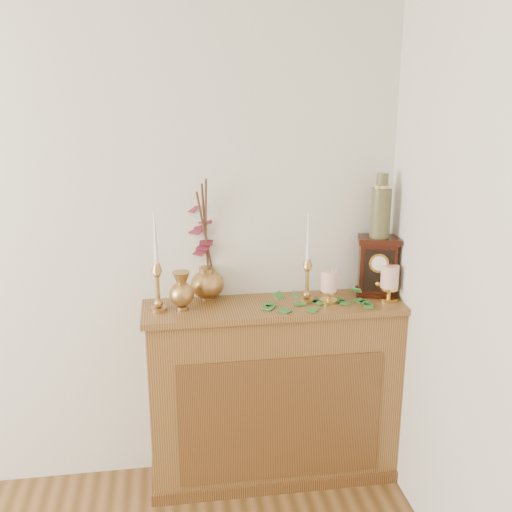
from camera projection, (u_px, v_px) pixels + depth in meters
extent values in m
cube|color=brown|center=(274.00, 395.00, 2.94)|extent=(1.20, 0.30, 0.90)
cube|color=brown|center=(280.00, 420.00, 2.80)|extent=(0.96, 0.01, 0.63)
cube|color=brown|center=(275.00, 306.00, 2.81)|extent=(1.24, 0.34, 0.03)
cube|color=brown|center=(274.00, 468.00, 3.05)|extent=(1.23, 0.33, 0.06)
cylinder|color=#B68548|center=(159.00, 309.00, 2.71)|extent=(0.08, 0.08, 0.02)
sphere|color=#B68548|center=(158.00, 303.00, 2.70)|extent=(0.04, 0.04, 0.04)
cylinder|color=#B68548|center=(158.00, 289.00, 2.68)|extent=(0.02, 0.02, 0.13)
sphere|color=#B68548|center=(157.00, 274.00, 2.66)|extent=(0.03, 0.03, 0.03)
cone|color=#B68548|center=(157.00, 268.00, 2.65)|extent=(0.05, 0.05, 0.04)
cone|color=silver|center=(155.00, 239.00, 2.62)|extent=(0.02, 0.02, 0.24)
cylinder|color=#B68548|center=(307.00, 300.00, 2.82)|extent=(0.07, 0.07, 0.02)
sphere|color=#B68548|center=(307.00, 295.00, 2.82)|extent=(0.04, 0.04, 0.04)
cylinder|color=#B68548|center=(307.00, 282.00, 2.80)|extent=(0.02, 0.02, 0.12)
sphere|color=#B68548|center=(307.00, 268.00, 2.78)|extent=(0.03, 0.03, 0.03)
cone|color=#B68548|center=(308.00, 263.00, 2.77)|extent=(0.05, 0.05, 0.04)
cone|color=silver|center=(308.00, 237.00, 2.74)|extent=(0.02, 0.02, 0.22)
cylinder|color=#B68548|center=(182.00, 308.00, 2.72)|extent=(0.06, 0.06, 0.02)
sphere|color=#B68548|center=(182.00, 294.00, 2.70)|extent=(0.11, 0.11, 0.11)
cone|color=#B68548|center=(181.00, 278.00, 2.68)|extent=(0.08, 0.08, 0.06)
cylinder|color=#B68548|center=(208.00, 298.00, 2.86)|extent=(0.07, 0.07, 0.01)
ellipsoid|color=#B68548|center=(207.00, 284.00, 2.84)|extent=(0.16, 0.16, 0.14)
cylinder|color=#B68548|center=(207.00, 270.00, 2.82)|extent=(0.08, 0.08, 0.03)
cylinder|color=#472819|center=(204.00, 230.00, 2.78)|extent=(0.07, 0.08, 0.38)
cylinder|color=#472819|center=(205.00, 227.00, 2.77)|extent=(0.03, 0.08, 0.42)
cylinder|color=#472819|center=(206.00, 223.00, 2.77)|extent=(0.01, 0.15, 0.44)
cylinder|color=gold|center=(328.00, 301.00, 2.81)|extent=(0.08, 0.08, 0.02)
cylinder|color=gold|center=(329.00, 296.00, 2.81)|extent=(0.02, 0.02, 0.04)
cylinder|color=gold|center=(329.00, 291.00, 2.80)|extent=(0.08, 0.08, 0.01)
cylinder|color=beige|center=(329.00, 281.00, 2.79)|extent=(0.08, 0.08, 0.09)
cylinder|color=#472819|center=(330.00, 270.00, 2.77)|extent=(0.00, 0.00, 0.01)
cylinder|color=gold|center=(388.00, 298.00, 2.84)|extent=(0.09, 0.09, 0.02)
cylinder|color=gold|center=(389.00, 293.00, 2.83)|extent=(0.02, 0.02, 0.04)
cylinder|color=gold|center=(389.00, 288.00, 2.83)|extent=(0.09, 0.09, 0.01)
cylinder|color=beige|center=(390.00, 276.00, 2.81)|extent=(0.08, 0.08, 0.11)
cylinder|color=#472819|center=(391.00, 265.00, 2.80)|extent=(0.00, 0.00, 0.01)
cube|color=#2B6526|center=(322.00, 302.00, 2.81)|extent=(0.07, 0.07, 0.00)
cube|color=#2B6526|center=(365.00, 300.00, 2.83)|extent=(0.07, 0.07, 0.00)
cube|color=#2B6526|center=(277.00, 306.00, 2.75)|extent=(0.05, 0.06, 0.00)
cube|color=#2B6526|center=(297.00, 300.00, 2.84)|extent=(0.07, 0.07, 0.00)
cube|color=#2B6526|center=(312.00, 304.00, 2.79)|extent=(0.07, 0.07, 0.00)
cube|color=#2B6526|center=(304.00, 311.00, 2.69)|extent=(0.07, 0.06, 0.00)
cube|color=#2B6526|center=(301.00, 302.00, 2.81)|extent=(0.07, 0.07, 0.00)
cube|color=#2B6526|center=(340.00, 297.00, 2.87)|extent=(0.07, 0.06, 0.00)
cube|color=#2B6526|center=(363.00, 298.00, 2.86)|extent=(0.07, 0.07, 0.00)
cube|color=#2B6526|center=(315.00, 299.00, 2.84)|extent=(0.07, 0.07, 0.00)
cube|color=#2B6526|center=(357.00, 305.00, 2.77)|extent=(0.07, 0.07, 0.00)
cube|color=#2B6526|center=(362.00, 298.00, 2.86)|extent=(0.07, 0.06, 0.00)
cube|color=#2B6526|center=(322.00, 300.00, 2.83)|extent=(0.06, 0.05, 0.00)
cube|color=#2B6526|center=(279.00, 296.00, 2.74)|extent=(0.06, 0.05, 0.03)
cube|color=#2B6526|center=(296.00, 295.00, 2.68)|extent=(0.06, 0.06, 0.03)
cube|color=#2B6526|center=(356.00, 290.00, 2.78)|extent=(0.06, 0.06, 0.03)
cube|color=black|center=(376.00, 292.00, 2.92)|extent=(0.22, 0.18, 0.02)
cube|color=black|center=(377.00, 268.00, 2.89)|extent=(0.20, 0.16, 0.25)
cube|color=black|center=(379.00, 240.00, 2.85)|extent=(0.22, 0.18, 0.03)
cube|color=black|center=(378.00, 271.00, 2.83)|extent=(0.13, 0.04, 0.20)
cylinder|color=gold|center=(379.00, 263.00, 2.81)|extent=(0.09, 0.03, 0.09)
cylinder|color=silver|center=(379.00, 263.00, 2.81)|extent=(0.07, 0.02, 0.07)
sphere|color=gold|center=(377.00, 284.00, 2.85)|extent=(0.03, 0.03, 0.03)
cylinder|color=#1A3428|center=(380.00, 213.00, 2.81)|extent=(0.09, 0.09, 0.24)
cylinder|color=#1A3428|center=(382.00, 182.00, 2.77)|extent=(0.05, 0.05, 0.08)
cylinder|color=tan|center=(382.00, 187.00, 2.77)|extent=(0.07, 0.07, 0.02)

